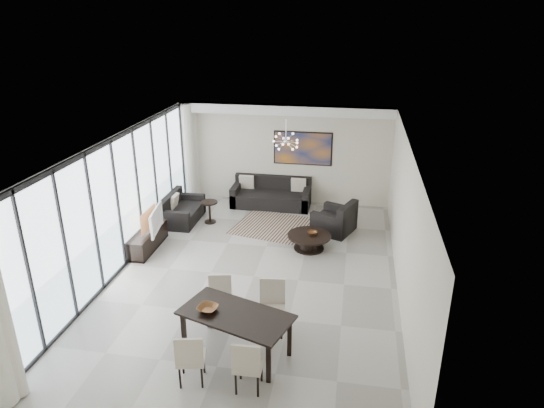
% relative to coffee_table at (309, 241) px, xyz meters
% --- Properties ---
extents(room_shell, '(6.00, 9.00, 2.90)m').
position_rel_coffee_table_xyz_m(room_shell, '(-0.57, -1.51, 1.24)').
color(room_shell, '#A8A39B').
rests_on(room_shell, ground).
extents(window_wall, '(0.37, 8.95, 2.90)m').
position_rel_coffee_table_xyz_m(window_wall, '(-3.88, -1.51, 1.26)').
color(window_wall, silver).
rests_on(window_wall, floor).
extents(soffit, '(5.98, 0.40, 0.26)m').
position_rel_coffee_table_xyz_m(soffit, '(-1.03, 2.79, 2.56)').
color(soffit, white).
rests_on(soffit, room_shell).
extents(painting, '(1.68, 0.04, 0.98)m').
position_rel_coffee_table_xyz_m(painting, '(-0.53, 2.96, 1.44)').
color(painting, '#BE6A1A').
rests_on(painting, room_shell).
extents(chandelier, '(0.66, 0.66, 0.71)m').
position_rel_coffee_table_xyz_m(chandelier, '(-0.73, 0.99, 2.14)').
color(chandelier, silver).
rests_on(chandelier, room_shell).
extents(rug, '(2.62, 2.21, 0.01)m').
position_rel_coffee_table_xyz_m(rug, '(-0.87, 1.09, -0.20)').
color(rug, black).
rests_on(rug, floor).
extents(coffee_table, '(1.04, 1.04, 0.36)m').
position_rel_coffee_table_xyz_m(coffee_table, '(0.00, 0.00, 0.00)').
color(coffee_table, black).
rests_on(coffee_table, floor).
extents(bowl_coffee, '(0.28, 0.28, 0.08)m').
position_rel_coffee_table_xyz_m(bowl_coffee, '(0.08, 0.03, 0.20)').
color(bowl_coffee, brown).
rests_on(bowl_coffee, coffee_table).
extents(sofa_main, '(2.25, 0.92, 0.82)m').
position_rel_coffee_table_xyz_m(sofa_main, '(-1.37, 2.56, 0.07)').
color(sofa_main, black).
rests_on(sofa_main, floor).
extents(loveseat, '(0.83, 1.47, 0.74)m').
position_rel_coffee_table_xyz_m(loveseat, '(-3.57, 1.06, 0.04)').
color(loveseat, black).
rests_on(loveseat, floor).
extents(armchair, '(1.20, 1.23, 0.80)m').
position_rel_coffee_table_xyz_m(armchair, '(0.56, 1.09, 0.07)').
color(armchair, black).
rests_on(armchair, floor).
extents(side_table, '(0.44, 0.44, 0.60)m').
position_rel_coffee_table_xyz_m(side_table, '(-2.78, 1.08, 0.20)').
color(side_table, black).
rests_on(side_table, floor).
extents(tv_console, '(0.42, 1.49, 0.47)m').
position_rel_coffee_table_xyz_m(tv_console, '(-3.79, -0.66, 0.03)').
color(tv_console, black).
rests_on(tv_console, floor).
extents(television, '(0.29, 1.01, 0.58)m').
position_rel_coffee_table_xyz_m(television, '(-3.63, -0.65, 0.55)').
color(television, gray).
rests_on(television, tv_console).
extents(dining_table, '(2.01, 1.44, 0.76)m').
position_rel_coffee_table_xyz_m(dining_table, '(-0.80, -3.97, 0.46)').
color(dining_table, black).
rests_on(dining_table, floor).
extents(dining_chair_sw, '(0.50, 0.50, 0.91)m').
position_rel_coffee_table_xyz_m(dining_chair_sw, '(-1.29, -4.83, 0.31)').
color(dining_chair_sw, '#BBB19B').
rests_on(dining_chair_sw, floor).
extents(dining_chair_se, '(0.43, 0.43, 0.91)m').
position_rel_coffee_table_xyz_m(dining_chair_se, '(-0.41, -4.83, 0.32)').
color(dining_chair_se, '#BBB19B').
rests_on(dining_chair_se, floor).
extents(dining_chair_nw, '(0.49, 0.49, 0.90)m').
position_rel_coffee_table_xyz_m(dining_chair_nw, '(-1.30, -3.15, 0.31)').
color(dining_chair_nw, '#BBB19B').
rests_on(dining_chair_nw, floor).
extents(dining_chair_ne, '(0.50, 0.50, 0.98)m').
position_rel_coffee_table_xyz_m(dining_chair_ne, '(-0.32, -3.25, 0.36)').
color(dining_chair_ne, '#BBB19B').
rests_on(dining_chair_ne, floor).
extents(bowl_dining, '(0.38, 0.38, 0.08)m').
position_rel_coffee_table_xyz_m(bowl_dining, '(-1.26, -3.97, 0.59)').
color(bowl_dining, brown).
rests_on(bowl_dining, dining_table).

